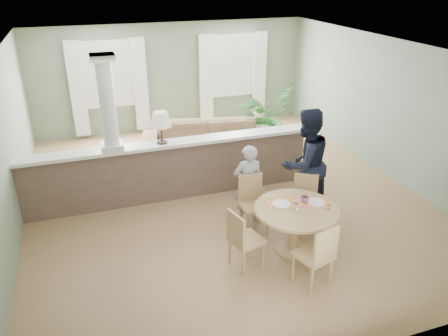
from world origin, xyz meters
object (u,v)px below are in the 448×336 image
object	(u,v)px
sofa	(208,143)
chair_near	(318,254)
child_person	(248,184)
dining_table	(296,217)
houseplant	(264,117)
man_person	(305,164)
chair_far_boy	(253,201)
chair_side	(242,238)
chair_far_man	(305,199)

from	to	relation	value
sofa	chair_near	xyz separation A→B (m)	(0.15, -4.47, 0.11)
chair_near	child_person	world-z (taller)	child_person
sofa	dining_table	distance (m)	3.66
houseplant	man_person	size ratio (longest dim) A/B	0.78
chair_far_boy	dining_table	bearing A→B (deg)	-65.65
sofa	man_person	distance (m)	2.89
sofa	chair_side	world-z (taller)	chair_side
chair_far_man	child_person	bearing A→B (deg)	176.44
houseplant	dining_table	size ratio (longest dim) A/B	1.21
chair_far_boy	child_person	world-z (taller)	child_person
sofa	child_person	bearing A→B (deg)	-79.26
chair_far_man	chair_near	bearing A→B (deg)	-86.39
sofa	child_person	distance (m)	2.61
chair_far_man	man_person	xyz separation A→B (m)	(0.15, 0.36, 0.46)
dining_table	chair_far_boy	bearing A→B (deg)	114.97
chair_near	child_person	distance (m)	1.90
chair_far_man	chair_side	xyz separation A→B (m)	(-1.37, -0.73, 0.01)
sofa	chair_near	size ratio (longest dim) A/B	3.00
dining_table	chair_far_man	bearing A→B (deg)	50.86
dining_table	man_person	bearing A→B (deg)	56.60
dining_table	chair_far_boy	size ratio (longest dim) A/B	1.33
houseplant	dining_table	world-z (taller)	houseplant
child_person	man_person	world-z (taller)	man_person
dining_table	houseplant	bearing A→B (deg)	73.13
chair_far_boy	chair_near	size ratio (longest dim) A/B	0.97
chair_side	child_person	xyz separation A→B (m)	(0.55, 1.19, 0.17)
man_person	houseplant	bearing A→B (deg)	-114.38
sofa	dining_table	bearing A→B (deg)	-73.24
dining_table	chair_side	distance (m)	0.90
sofa	man_person	xyz separation A→B (m)	(0.87, -2.70, 0.53)
chair_side	man_person	world-z (taller)	man_person
houseplant	child_person	world-z (taller)	houseplant
houseplant	man_person	bearing A→B (deg)	-100.90
houseplant	man_person	world-z (taller)	man_person
chair_far_boy	child_person	bearing A→B (deg)	84.78
man_person	chair_far_man	bearing A→B (deg)	54.28
chair_far_man	chair_far_boy	bearing A→B (deg)	-167.20
sofa	dining_table	size ratio (longest dim) A/B	2.32
sofa	child_person	world-z (taller)	child_person
child_person	man_person	size ratio (longest dim) A/B	0.72
sofa	man_person	size ratio (longest dim) A/B	1.51
chair_far_boy	chair_side	distance (m)	1.06
chair_side	man_person	bearing A→B (deg)	-68.92
dining_table	sofa	bearing A→B (deg)	93.82
chair_far_man	man_person	world-z (taller)	man_person
houseplant	chair_far_boy	size ratio (longest dim) A/B	1.61
sofa	chair_far_man	world-z (taller)	chair_far_man
child_person	man_person	bearing A→B (deg)	178.46
chair_far_boy	chair_far_man	world-z (taller)	chair_far_boy
houseplant	chair_far_man	xyz separation A→B (m)	(-0.74, -3.42, -0.25)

